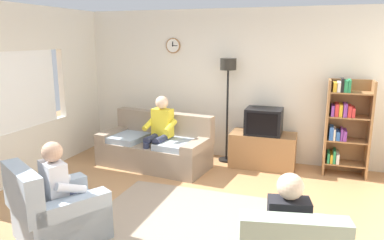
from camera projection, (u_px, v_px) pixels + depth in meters
ground_plane at (181, 219)px, 4.49m from camera, size 12.00×12.00×0.00m
back_wall_assembly at (231, 85)px, 6.66m from camera, size 6.20×0.17×2.70m
couch at (155, 148)px, 6.35m from camera, size 2.00×1.12×0.90m
tv_stand at (263, 150)px, 6.30m from camera, size 1.10×0.56×0.59m
tv at (264, 121)px, 6.16m from camera, size 0.60×0.49×0.44m
bookshelf at (344, 124)px, 5.84m from camera, size 0.68×0.36×1.58m
floor_lamp at (228, 81)px, 6.34m from camera, size 0.28×0.28×1.85m
armchair_near_window at (57, 214)px, 4.01m from camera, size 1.13×1.16×0.90m
area_rug at (186, 216)px, 4.56m from camera, size 2.20×1.70×0.01m
person_on_couch at (159, 129)px, 6.12m from camera, size 0.55×0.57×1.24m
person_in_left_armchair at (63, 186)px, 3.99m from camera, size 0.61×0.63×1.12m
person_in_right_armchair at (286, 227)px, 3.12m from camera, size 0.57×0.59×1.12m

